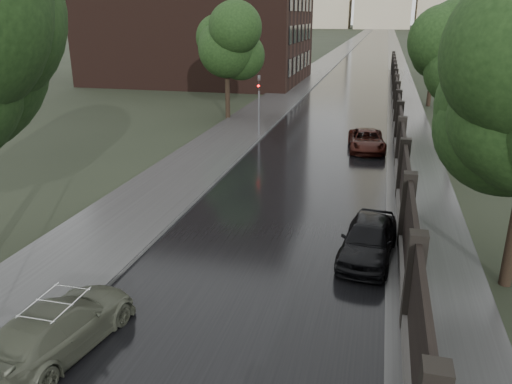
% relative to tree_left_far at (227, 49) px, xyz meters
% --- Properties ---
extents(road, '(8.00, 420.00, 0.02)m').
position_rel_tree_left_far_xyz_m(road, '(8.00, 160.00, -5.23)').
color(road, black).
rests_on(road, ground).
extents(sidewalk_left, '(4.00, 420.00, 0.16)m').
position_rel_tree_left_far_xyz_m(sidewalk_left, '(2.00, 160.00, -5.16)').
color(sidewalk_left, '#2D2D2D').
rests_on(sidewalk_left, ground).
extents(verge_right, '(3.00, 420.00, 0.08)m').
position_rel_tree_left_far_xyz_m(verge_right, '(13.50, 160.00, -5.20)').
color(verge_right, '#2D2D2D').
rests_on(verge_right, ground).
extents(fence_right, '(0.45, 75.72, 2.70)m').
position_rel_tree_left_far_xyz_m(fence_right, '(12.60, 2.01, -4.23)').
color(fence_right, '#383533').
rests_on(fence_right, ground).
extents(tree_left_far, '(4.25, 4.25, 7.39)m').
position_rel_tree_left_far_xyz_m(tree_left_far, '(0.00, 0.00, 0.00)').
color(tree_left_far, black).
rests_on(tree_left_far, ground).
extents(tree_right_b, '(4.08, 4.08, 7.01)m').
position_rel_tree_left_far_xyz_m(tree_right_b, '(15.50, -8.00, -0.29)').
color(tree_right_b, black).
rests_on(tree_right_b, ground).
extents(tree_right_c, '(4.08, 4.08, 7.01)m').
position_rel_tree_left_far_xyz_m(tree_right_c, '(15.50, 10.00, -0.29)').
color(tree_right_c, black).
rests_on(tree_right_c, ground).
extents(traffic_light, '(0.16, 0.32, 4.00)m').
position_rel_tree_left_far_xyz_m(traffic_light, '(3.70, -5.01, -2.84)').
color(traffic_light, '#59595E').
rests_on(traffic_light, ground).
extents(volga_sedan, '(2.37, 4.60, 1.28)m').
position_rel_tree_left_far_xyz_m(volga_sedan, '(4.40, -27.99, -4.60)').
color(volga_sedan, '#494D3D').
rests_on(volga_sedan, ground).
extents(car_right_near, '(2.07, 4.24, 1.39)m').
position_rel_tree_left_far_xyz_m(car_right_near, '(11.40, -21.24, -4.54)').
color(car_right_near, black).
rests_on(car_right_near, ground).
extents(car_right_far, '(2.47, 4.57, 1.22)m').
position_rel_tree_left_far_xyz_m(car_right_far, '(10.79, -7.00, -4.63)').
color(car_right_far, black).
rests_on(car_right_far, ground).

